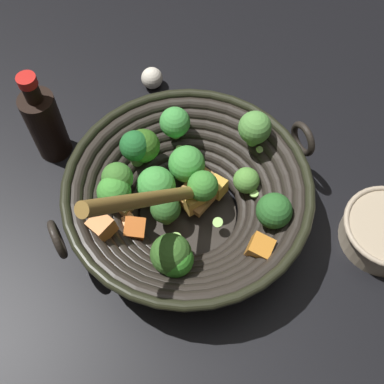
# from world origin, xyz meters

# --- Properties ---
(ground_plane) EXTENTS (4.00, 4.00, 0.00)m
(ground_plane) POSITION_xyz_m (0.00, 0.00, 0.00)
(ground_plane) COLOR black
(wok) EXTENTS (0.35, 0.39, 0.26)m
(wok) POSITION_xyz_m (0.00, 0.00, 0.06)
(wok) COLOR black
(wok) RESTS_ON ground
(soy_sauce_bottle) EXTENTS (0.05, 0.05, 0.17)m
(soy_sauce_bottle) POSITION_xyz_m (0.22, 0.12, 0.07)
(soy_sauce_bottle) COLOR black
(soy_sauce_bottle) RESTS_ON ground
(garlic_bulb) EXTENTS (0.04, 0.04, 0.04)m
(garlic_bulb) POSITION_xyz_m (0.26, -0.09, 0.02)
(garlic_bulb) COLOR silver
(garlic_bulb) RESTS_ON ground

